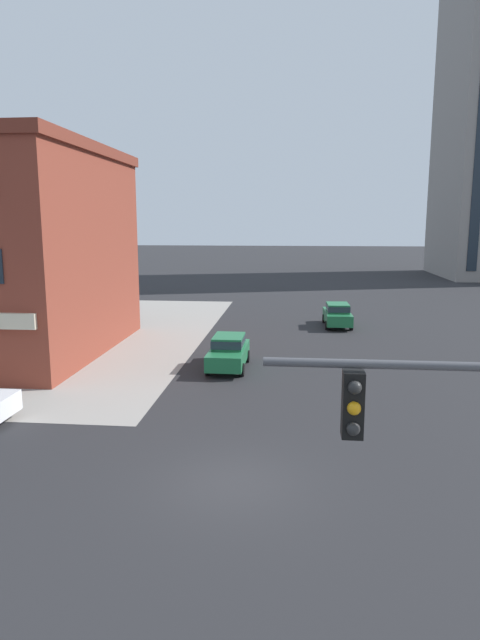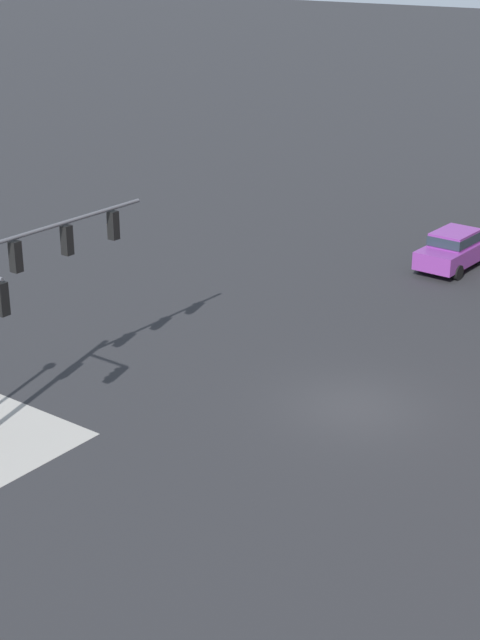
% 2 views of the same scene
% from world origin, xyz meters
% --- Properties ---
extents(ground_plane, '(320.00, 320.00, 0.00)m').
position_xyz_m(ground_plane, '(0.00, 0.00, 0.00)').
color(ground_plane, '#262628').
extents(traffic_signal_main, '(7.27, 2.09, 6.23)m').
position_xyz_m(traffic_signal_main, '(6.73, -7.35, 4.11)').
color(traffic_signal_main, '#4C4C51').
rests_on(traffic_signal_main, ground).
extents(car_parked_curb, '(4.44, 1.97, 1.68)m').
position_xyz_m(car_parked_curb, '(-14.01, -3.39, 0.92)').
color(car_parked_curb, '#7A3389').
rests_on(car_parked_curb, ground).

